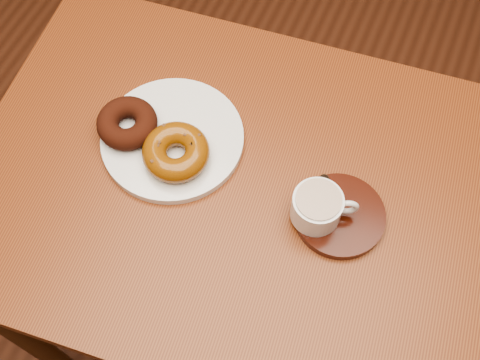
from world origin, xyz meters
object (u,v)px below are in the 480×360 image
at_px(cafe_table, 230,214).
at_px(donut_plate, 173,139).
at_px(saucer, 339,216).
at_px(coffee_cup, 318,207).

relative_size(cafe_table, donut_plate, 3.82).
bearing_deg(donut_plate, saucer, -4.78).
relative_size(donut_plate, coffee_cup, 2.39).
relative_size(saucer, coffee_cup, 1.43).
bearing_deg(coffee_cup, saucer, 2.84).
bearing_deg(saucer, cafe_table, -177.39).
bearing_deg(coffee_cup, cafe_table, 155.71).
bearing_deg(cafe_table, donut_plate, 158.92).
distance_m(cafe_table, saucer, 0.24).
distance_m(cafe_table, donut_plate, 0.19).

